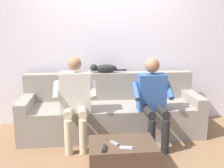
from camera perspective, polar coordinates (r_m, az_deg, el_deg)
name	(u,v)px	position (r m, az deg, el deg)	size (l,w,h in m)	color
ground_plane	(117,155)	(3.40, 1.17, -14.99)	(8.00, 8.00, 0.00)	#846042
back_wall	(108,38)	(4.27, -0.86, 9.84)	(5.26, 0.06, 2.74)	silver
couch	(111,112)	(3.96, -0.15, -6.13)	(2.59, 0.82, 0.86)	gray
coffee_table	(122,158)	(2.95, 2.23, -15.66)	(0.71, 0.49, 0.35)	#4C3828
person_left_seated	(153,97)	(3.54, 8.79, -2.74)	(0.52, 0.58, 1.15)	#335693
person_right_seated	(75,97)	(3.46, -7.90, -2.74)	(0.55, 0.50, 1.18)	beige
cat_on_backrest	(104,68)	(4.06, -1.78, 3.40)	(0.56, 0.12, 0.14)	black
remote_black	(104,149)	(2.72, -1.66, -13.75)	(0.13, 0.04, 0.02)	black
remote_white	(126,148)	(2.75, 3.03, -13.54)	(0.13, 0.03, 0.02)	white
remote_gray	(114,143)	(2.84, 0.50, -12.66)	(0.11, 0.03, 0.02)	gray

